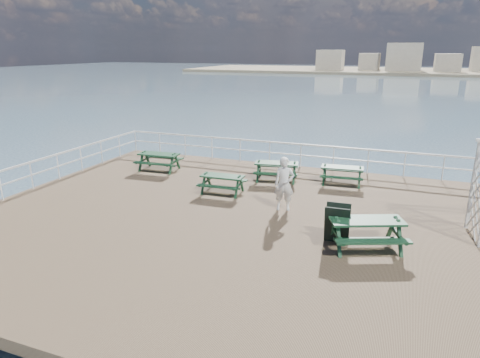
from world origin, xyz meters
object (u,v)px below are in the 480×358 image
object	(u,v)px
picnic_table_b	(342,171)
person	(284,184)
picnic_table_c	(277,167)
picnic_table_e	(366,227)
picnic_table_a	(159,158)
picnic_table_d	(222,180)

from	to	relation	value
picnic_table_b	person	xyz separation A→B (m)	(-1.38, -3.61, 0.39)
picnic_table_c	person	world-z (taller)	person
picnic_table_c	picnic_table_e	world-z (taller)	picnic_table_e
picnic_table_e	person	bearing A→B (deg)	122.49
picnic_table_a	picnic_table_b	xyz separation A→B (m)	(7.86, 0.88, -0.04)
picnic_table_e	person	xyz separation A→B (m)	(-2.83, 1.99, 0.30)
picnic_table_a	picnic_table_b	world-z (taller)	picnic_table_a
picnic_table_a	person	bearing A→B (deg)	-26.79
picnic_table_a	picnic_table_d	bearing A→B (deg)	-29.73
picnic_table_d	picnic_table_c	bearing A→B (deg)	55.56
picnic_table_b	picnic_table_e	xyz separation A→B (m)	(1.45, -5.60, 0.09)
picnic_table_a	picnic_table_c	distance (m)	5.30
picnic_table_b	picnic_table_d	world-z (taller)	picnic_table_b
picnic_table_d	person	bearing A→B (deg)	-20.86
picnic_table_d	picnic_table_a	bearing A→B (deg)	151.59
person	picnic_table_e	bearing A→B (deg)	-50.82
picnic_table_c	person	bearing A→B (deg)	-80.77
picnic_table_b	picnic_table_d	size ratio (longest dim) A/B	1.07
picnic_table_c	person	size ratio (longest dim) A/B	1.11
person	picnic_table_a	bearing A→B (deg)	141.45
picnic_table_c	picnic_table_d	distance (m)	2.69
picnic_table_e	picnic_table_c	bearing A→B (deg)	105.67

